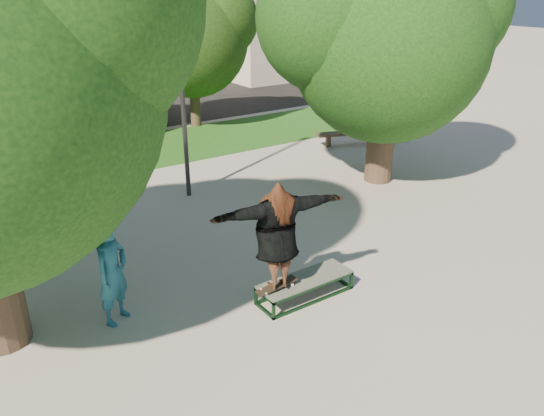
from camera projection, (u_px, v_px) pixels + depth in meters
ground at (259, 289)px, 9.87m from camera, size 120.00×120.00×0.00m
grass_strip at (129, 153)px, 17.60m from camera, size 30.00×4.00×0.02m
asphalt_strip at (50, 118)px, 22.01m from camera, size 40.00×8.00×0.01m
tree_right at (385, 31)px, 13.65m from camera, size 6.24×5.33×6.51m
bg_tree_mid at (24, 24)px, 16.89m from camera, size 5.76×4.92×6.24m
bg_tree_right at (189, 33)px, 19.56m from camera, size 5.04×4.31×5.43m
lamppost at (181, 75)px, 12.94m from camera, size 0.25×0.15×6.11m
side_building at (307, 2)px, 34.29m from camera, size 15.00×10.00×8.00m
grind_box at (305, 287)px, 9.57m from camera, size 1.80×0.60×0.38m
skater_rig at (277, 236)px, 8.77m from camera, size 2.41×1.02×1.98m
bystander at (112, 273)px, 8.63m from camera, size 0.79×0.73×1.82m
bench at (359, 133)px, 18.42m from camera, size 3.02×1.43×0.47m
car_silver_b at (126, 102)px, 21.65m from camera, size 3.00×5.28×1.44m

